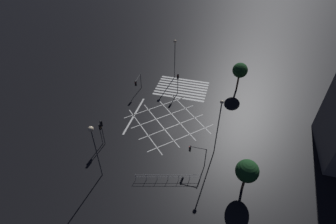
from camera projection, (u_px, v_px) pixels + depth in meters
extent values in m
plane|color=black|center=(168.00, 121.00, 42.87)|extent=(200.00, 200.00, 0.00)
cube|color=silver|center=(178.00, 97.00, 48.03)|extent=(9.73, 0.50, 0.01)
cube|color=silver|center=(179.00, 95.00, 48.70)|extent=(9.73, 0.50, 0.01)
cube|color=silver|center=(180.00, 92.00, 49.38)|extent=(9.73, 0.50, 0.01)
cube|color=silver|center=(181.00, 89.00, 50.05)|extent=(9.73, 0.50, 0.01)
cube|color=silver|center=(182.00, 87.00, 50.73)|extent=(9.73, 0.50, 0.01)
cube|color=silver|center=(183.00, 84.00, 51.40)|extent=(9.73, 0.50, 0.01)
cube|color=silver|center=(184.00, 82.00, 52.07)|extent=(9.73, 0.50, 0.01)
cube|color=silver|center=(185.00, 80.00, 52.75)|extent=(9.73, 0.50, 0.01)
cube|color=silver|center=(156.00, 107.00, 45.78)|extent=(8.50, 8.50, 0.01)
cube|color=silver|center=(190.00, 113.00, 44.54)|extent=(8.50, 8.50, 0.01)
cube|color=silver|center=(164.00, 116.00, 43.84)|extent=(8.50, 8.50, 0.01)
cube|color=silver|center=(176.00, 118.00, 43.43)|extent=(8.50, 8.50, 0.01)
cube|color=silver|center=(172.00, 126.00, 41.90)|extent=(8.50, 8.50, 0.01)
cube|color=silver|center=(160.00, 124.00, 42.32)|extent=(8.50, 8.50, 0.01)
cube|color=silver|center=(182.00, 137.00, 39.96)|extent=(8.50, 8.50, 0.01)
cube|color=silver|center=(144.00, 130.00, 41.21)|extent=(8.50, 8.50, 0.01)
cube|color=silver|center=(134.00, 115.00, 44.07)|extent=(0.30, 9.73, 0.01)
cube|color=black|center=(328.00, 118.00, 40.42)|extent=(1.40, 0.06, 1.80)
cylinder|color=#424244|center=(205.00, 158.00, 34.52)|extent=(0.11, 0.11, 3.50)
cylinder|color=#424244|center=(198.00, 148.00, 33.73)|extent=(2.12, 0.09, 0.09)
cube|color=black|center=(190.00, 149.00, 34.23)|extent=(0.16, 0.28, 0.90)
sphere|color=red|center=(189.00, 147.00, 34.06)|extent=(0.18, 0.18, 0.18)
sphere|color=black|center=(189.00, 149.00, 34.25)|extent=(0.18, 0.18, 0.18)
sphere|color=black|center=(189.00, 150.00, 34.44)|extent=(0.18, 0.18, 0.18)
cube|color=black|center=(191.00, 149.00, 34.21)|extent=(0.02, 0.36, 0.98)
cylinder|color=#424244|center=(101.00, 134.00, 37.68)|extent=(0.11, 0.11, 3.92)
cube|color=black|center=(100.00, 127.00, 36.73)|extent=(0.16, 0.28, 0.90)
sphere|color=black|center=(100.00, 126.00, 36.52)|extent=(0.18, 0.18, 0.18)
sphere|color=orange|center=(101.00, 127.00, 36.71)|extent=(0.18, 0.18, 0.18)
sphere|color=black|center=(101.00, 129.00, 36.90)|extent=(0.18, 0.18, 0.18)
cube|color=black|center=(100.00, 127.00, 36.75)|extent=(0.02, 0.36, 0.98)
cylinder|color=#424244|center=(103.00, 133.00, 37.47)|extent=(0.11, 0.11, 4.50)
cube|color=black|center=(101.00, 123.00, 36.47)|extent=(0.28, 0.16, 0.90)
sphere|color=black|center=(101.00, 121.00, 36.36)|extent=(0.18, 0.18, 0.18)
sphere|color=black|center=(102.00, 123.00, 36.55)|extent=(0.18, 0.18, 0.18)
sphere|color=green|center=(102.00, 124.00, 36.74)|extent=(0.18, 0.18, 0.18)
cube|color=black|center=(101.00, 124.00, 36.40)|extent=(0.36, 0.02, 0.98)
cylinder|color=#424244|center=(141.00, 81.00, 49.46)|extent=(0.11, 0.11, 3.21)
cylinder|color=#424244|center=(138.00, 78.00, 47.56)|extent=(0.09, 2.63, 0.09)
cube|color=black|center=(136.00, 84.00, 46.86)|extent=(0.28, 0.16, 0.90)
sphere|color=red|center=(135.00, 83.00, 46.58)|extent=(0.18, 0.18, 0.18)
sphere|color=black|center=(135.00, 84.00, 46.77)|extent=(0.18, 0.18, 0.18)
sphere|color=black|center=(135.00, 85.00, 46.96)|extent=(0.18, 0.18, 0.18)
cube|color=black|center=(136.00, 83.00, 46.92)|extent=(0.36, 0.02, 0.98)
cylinder|color=#424244|center=(178.00, 84.00, 47.71)|extent=(0.11, 0.11, 4.21)
cube|color=black|center=(178.00, 77.00, 46.60)|extent=(0.28, 0.16, 0.90)
sphere|color=red|center=(178.00, 76.00, 46.32)|extent=(0.18, 0.18, 0.18)
sphere|color=black|center=(178.00, 77.00, 46.51)|extent=(0.18, 0.18, 0.18)
sphere|color=black|center=(178.00, 78.00, 46.70)|extent=(0.18, 0.18, 0.18)
cube|color=black|center=(178.00, 76.00, 46.66)|extent=(0.36, 0.02, 0.98)
cylinder|color=#424244|center=(217.00, 130.00, 34.81)|extent=(0.14, 0.14, 8.90)
sphere|color=#F9E0B2|center=(222.00, 102.00, 31.92)|extent=(0.47, 0.47, 0.47)
cylinder|color=#424244|center=(97.00, 154.00, 31.97)|extent=(0.14, 0.14, 8.07)
sphere|color=#F9E0B2|center=(91.00, 129.00, 29.31)|extent=(0.64, 0.64, 0.64)
cylinder|color=#424244|center=(175.00, 61.00, 51.01)|extent=(0.14, 0.14, 7.63)
sphere|color=#F9E0B2|center=(175.00, 41.00, 48.49)|extent=(0.58, 0.58, 0.58)
cylinder|color=#473323|center=(238.00, 83.00, 48.92)|extent=(0.32, 0.32, 3.25)
sphere|color=#19421E|center=(240.00, 70.00, 47.25)|extent=(2.72, 2.72, 2.72)
cylinder|color=#473323|center=(244.00, 183.00, 32.07)|extent=(0.32, 0.32, 2.49)
sphere|color=#19421E|center=(247.00, 171.00, 30.63)|extent=(2.78, 2.78, 2.78)
cylinder|color=#9EA0A5|center=(135.00, 177.00, 33.61)|extent=(0.05, 0.05, 1.05)
cylinder|color=#9EA0A5|center=(146.00, 177.00, 33.61)|extent=(0.05, 0.05, 1.05)
cylinder|color=#9EA0A5|center=(157.00, 177.00, 33.61)|extent=(0.05, 0.05, 1.05)
cylinder|color=#9EA0A5|center=(168.00, 177.00, 33.61)|extent=(0.05, 0.05, 1.05)
cylinder|color=#9EA0A5|center=(179.00, 177.00, 33.61)|extent=(0.05, 0.05, 1.05)
cylinder|color=#9EA0A5|center=(190.00, 177.00, 33.61)|extent=(0.05, 0.05, 1.05)
cylinder|color=#9EA0A5|center=(201.00, 177.00, 33.61)|extent=(0.05, 0.05, 1.05)
cylinder|color=#9EA0A5|center=(168.00, 175.00, 33.30)|extent=(8.09, 2.23, 0.04)
cylinder|color=#9EA0A5|center=(168.00, 177.00, 33.57)|extent=(8.09, 2.23, 0.04)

